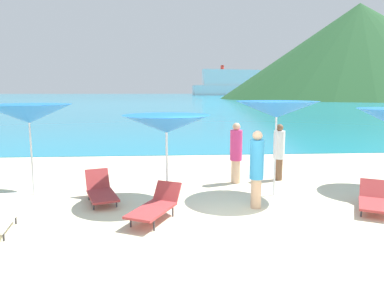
{
  "coord_description": "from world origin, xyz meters",
  "views": [
    {
      "loc": [
        -1.32,
        -6.53,
        2.59
      ],
      "look_at": [
        -0.67,
        2.81,
        1.2
      ],
      "focal_mm": 33.08,
      "sensor_mm": 36.0,
      "label": 1
    }
  ],
  "objects_px": {
    "lounge_chair_2": "(156,205)",
    "umbrella_4": "(277,110)",
    "lounge_chair_6": "(101,190)",
    "beachgoer_3": "(236,152)",
    "beachgoer_1": "(257,167)",
    "umbrella_3": "(166,124)",
    "cruise_ship": "(231,84)",
    "umbrella_2": "(29,114)",
    "beachgoer_0": "(279,151)",
    "lounge_chair_7": "(374,200)"
  },
  "relations": [
    {
      "from": "lounge_chair_2",
      "to": "umbrella_4",
      "type": "bearing_deg",
      "value": 53.35
    },
    {
      "from": "lounge_chair_6",
      "to": "beachgoer_3",
      "type": "relative_size",
      "value": 0.89
    },
    {
      "from": "umbrella_4",
      "to": "beachgoer_1",
      "type": "distance_m",
      "value": 1.69
    },
    {
      "from": "umbrella_3",
      "to": "beachgoer_3",
      "type": "height_order",
      "value": "umbrella_3"
    },
    {
      "from": "umbrella_3",
      "to": "cruise_ship",
      "type": "bearing_deg",
      "value": 79.43
    },
    {
      "from": "beachgoer_1",
      "to": "beachgoer_3",
      "type": "distance_m",
      "value": 2.21
    },
    {
      "from": "lounge_chair_2",
      "to": "cruise_ship",
      "type": "distance_m",
      "value": 262.25
    },
    {
      "from": "umbrella_3",
      "to": "lounge_chair_6",
      "type": "distance_m",
      "value": 2.22
    },
    {
      "from": "umbrella_2",
      "to": "beachgoer_0",
      "type": "relative_size",
      "value": 1.38
    },
    {
      "from": "beachgoer_1",
      "to": "lounge_chair_7",
      "type": "bearing_deg",
      "value": 169.05
    },
    {
      "from": "beachgoer_1",
      "to": "lounge_chair_6",
      "type": "bearing_deg",
      "value": -13.89
    },
    {
      "from": "umbrella_2",
      "to": "lounge_chair_6",
      "type": "height_order",
      "value": "umbrella_2"
    },
    {
      "from": "umbrella_3",
      "to": "lounge_chair_2",
      "type": "xyz_separation_m",
      "value": [
        -0.23,
        -1.35,
        -1.53
      ]
    },
    {
      "from": "umbrella_3",
      "to": "umbrella_4",
      "type": "distance_m",
      "value": 2.71
    },
    {
      "from": "lounge_chair_6",
      "to": "lounge_chair_7",
      "type": "distance_m",
      "value": 6.18
    },
    {
      "from": "umbrella_4",
      "to": "beachgoer_1",
      "type": "bearing_deg",
      "value": -126.82
    },
    {
      "from": "beachgoer_1",
      "to": "umbrella_4",
      "type": "bearing_deg",
      "value": -129.36
    },
    {
      "from": "beachgoer_3",
      "to": "cruise_ship",
      "type": "relative_size",
      "value": 0.03
    },
    {
      "from": "umbrella_3",
      "to": "cruise_ship",
      "type": "relative_size",
      "value": 0.04
    },
    {
      "from": "lounge_chair_6",
      "to": "cruise_ship",
      "type": "distance_m",
      "value": 261.24
    },
    {
      "from": "beachgoer_3",
      "to": "lounge_chair_2",
      "type": "bearing_deg",
      "value": -107.15
    },
    {
      "from": "lounge_chair_7",
      "to": "umbrella_2",
      "type": "bearing_deg",
      "value": -164.54
    },
    {
      "from": "lounge_chair_2",
      "to": "lounge_chair_6",
      "type": "height_order",
      "value": "lounge_chair_6"
    },
    {
      "from": "lounge_chair_2",
      "to": "beachgoer_0",
      "type": "xyz_separation_m",
      "value": [
        3.5,
        3.04,
        0.58
      ]
    },
    {
      "from": "lounge_chair_7",
      "to": "beachgoer_1",
      "type": "height_order",
      "value": "beachgoer_1"
    },
    {
      "from": "umbrella_2",
      "to": "beachgoer_1",
      "type": "relative_size",
      "value": 1.31
    },
    {
      "from": "umbrella_3",
      "to": "lounge_chair_2",
      "type": "height_order",
      "value": "umbrella_3"
    },
    {
      "from": "lounge_chair_2",
      "to": "beachgoer_3",
      "type": "bearing_deg",
      "value": 77.86
    },
    {
      "from": "beachgoer_1",
      "to": "cruise_ship",
      "type": "relative_size",
      "value": 0.03
    },
    {
      "from": "lounge_chair_2",
      "to": "lounge_chair_6",
      "type": "distance_m",
      "value": 1.86
    },
    {
      "from": "cruise_ship",
      "to": "beachgoer_3",
      "type": "bearing_deg",
      "value": -109.96
    },
    {
      "from": "umbrella_2",
      "to": "umbrella_3",
      "type": "height_order",
      "value": "umbrella_2"
    },
    {
      "from": "umbrella_3",
      "to": "lounge_chair_6",
      "type": "xyz_separation_m",
      "value": [
        -1.57,
        -0.07,
        -1.57
      ]
    },
    {
      "from": "lounge_chair_6",
      "to": "beachgoer_0",
      "type": "relative_size",
      "value": 0.93
    },
    {
      "from": "beachgoer_0",
      "to": "cruise_ship",
      "type": "distance_m",
      "value": 258.62
    },
    {
      "from": "umbrella_3",
      "to": "umbrella_4",
      "type": "height_order",
      "value": "umbrella_4"
    },
    {
      "from": "umbrella_4",
      "to": "beachgoer_3",
      "type": "bearing_deg",
      "value": 120.07
    },
    {
      "from": "umbrella_2",
      "to": "beachgoer_3",
      "type": "bearing_deg",
      "value": 8.33
    },
    {
      "from": "umbrella_4",
      "to": "lounge_chair_2",
      "type": "xyz_separation_m",
      "value": [
        -2.92,
        -1.51,
        -1.86
      ]
    },
    {
      "from": "lounge_chair_7",
      "to": "beachgoer_0",
      "type": "relative_size",
      "value": 0.89
    },
    {
      "from": "lounge_chair_6",
      "to": "beachgoer_0",
      "type": "bearing_deg",
      "value": 0.49
    },
    {
      "from": "lounge_chair_7",
      "to": "beachgoer_3",
      "type": "relative_size",
      "value": 0.85
    },
    {
      "from": "cruise_ship",
      "to": "umbrella_4",
      "type": "bearing_deg",
      "value": -109.75
    },
    {
      "from": "lounge_chair_6",
      "to": "umbrella_3",
      "type": "bearing_deg",
      "value": -17.01
    },
    {
      "from": "umbrella_4",
      "to": "beachgoer_0",
      "type": "distance_m",
      "value": 2.08
    },
    {
      "from": "umbrella_4",
      "to": "beachgoer_3",
      "type": "height_order",
      "value": "umbrella_4"
    },
    {
      "from": "beachgoer_3",
      "to": "umbrella_3",
      "type": "bearing_deg",
      "value": -122.86
    },
    {
      "from": "beachgoer_0",
      "to": "beachgoer_1",
      "type": "relative_size",
      "value": 0.95
    },
    {
      "from": "cruise_ship",
      "to": "umbrella_3",
      "type": "bearing_deg",
      "value": -110.32
    },
    {
      "from": "umbrella_4",
      "to": "lounge_chair_6",
      "type": "relative_size",
      "value": 1.53
    }
  ]
}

